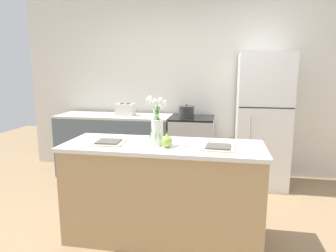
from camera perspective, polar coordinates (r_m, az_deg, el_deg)
ground_plane at (r=3.05m, az=-0.91°, el=-20.36°), size 10.00×10.00×0.00m
back_wall at (r=4.60m, az=4.02°, el=7.85°), size 5.20×0.08×2.70m
kitchen_island at (r=2.84m, az=-0.94°, el=-12.41°), size 1.80×0.66×0.91m
back_counter at (r=4.59m, az=-10.02°, el=-3.58°), size 1.68×0.60×0.91m
stove_range at (r=4.32m, az=4.58°, el=-4.31°), size 0.60×0.61×0.91m
refrigerator at (r=4.25m, az=17.52°, el=0.97°), size 0.68×0.67×1.79m
flower_vase at (r=2.62m, az=-2.06°, el=0.20°), size 0.16×0.17×0.44m
pear_figurine at (r=2.56m, az=-0.21°, el=-2.87°), size 0.09×0.09×0.15m
plate_setting_left at (r=2.77m, az=-11.22°, el=-3.04°), size 0.30×0.30×0.02m
plate_setting_right at (r=2.58m, az=9.54°, el=-4.00°), size 0.30×0.30×0.02m
toaster at (r=4.44m, az=-8.15°, el=3.15°), size 0.28×0.18×0.17m
cooking_pot at (r=4.18m, az=3.56°, el=2.72°), size 0.22×0.22×0.19m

